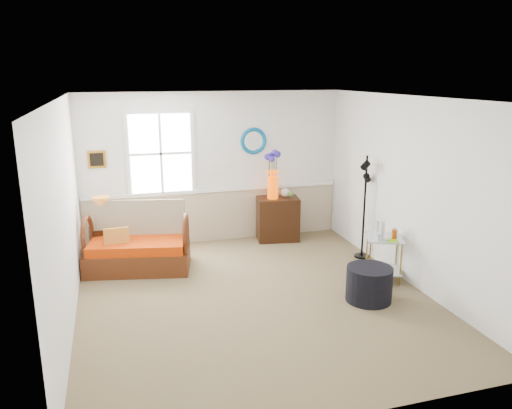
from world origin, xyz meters
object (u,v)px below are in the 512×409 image
object	(u,v)px
loveseat	(137,238)
lamp_stand	(102,245)
cabinet	(278,219)
floor_lamp	(364,207)
side_table	(383,258)
ottoman	(369,284)

from	to	relation	value
loveseat	lamp_stand	bearing A→B (deg)	149.45
lamp_stand	cabinet	xyz separation A→B (m)	(3.00, 0.22, 0.11)
floor_lamp	cabinet	bearing A→B (deg)	111.22
lamp_stand	floor_lamp	size ratio (longest dim) A/B	0.33
side_table	floor_lamp	distance (m)	1.05
loveseat	side_table	world-z (taller)	loveseat
ottoman	lamp_stand	bearing A→B (deg)	143.73
loveseat	ottoman	world-z (taller)	loveseat
floor_lamp	lamp_stand	bearing A→B (deg)	147.06
loveseat	ottoman	size ratio (longest dim) A/B	2.54
loveseat	floor_lamp	world-z (taller)	floor_lamp
lamp_stand	cabinet	bearing A→B (deg)	4.27
floor_lamp	loveseat	bearing A→B (deg)	152.67
loveseat	cabinet	distance (m)	2.57
lamp_stand	side_table	size ratio (longest dim) A/B	0.86
cabinet	side_table	bearing A→B (deg)	-59.14
loveseat	lamp_stand	world-z (taller)	loveseat
lamp_stand	floor_lamp	xyz separation A→B (m)	(4.03, -0.99, 0.56)
loveseat	side_table	size ratio (longest dim) A/B	2.38
ottoman	floor_lamp	bearing A→B (deg)	65.09
loveseat	lamp_stand	distance (m)	0.76
cabinet	floor_lamp	size ratio (longest dim) A/B	0.46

